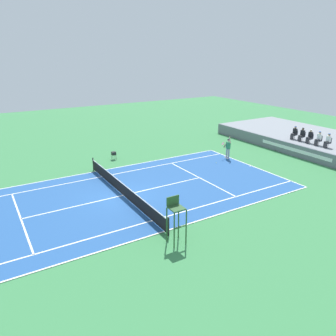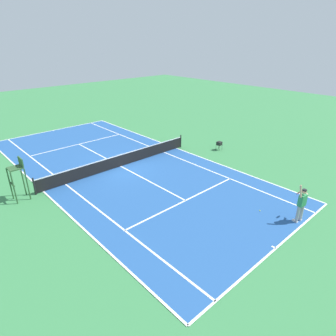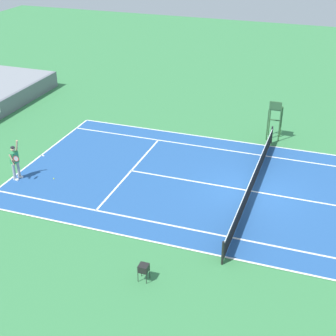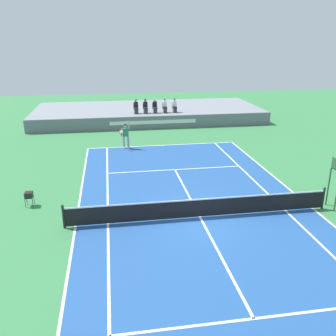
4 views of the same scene
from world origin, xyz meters
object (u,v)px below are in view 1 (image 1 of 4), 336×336
spectator_seated_4 (328,141)px  umpire_chair (176,214)px  spectator_seated_1 (302,135)px  spectator_seated_2 (310,137)px  tennis_ball (216,163)px  ball_hopper (114,153)px  spectator_seated_0 (294,133)px  tennis_player (228,148)px  spectator_seated_3 (319,139)px

spectator_seated_4 → umpire_chair: 19.34m
spectator_seated_1 → spectator_seated_2: bearing=0.0°
spectator_seated_4 → tennis_ball: (-4.33, -9.02, -1.73)m
umpire_chair → ball_hopper: (-14.45, 2.54, -0.98)m
spectator_seated_1 → spectator_seated_2: same height
spectator_seated_0 → spectator_seated_4: 3.57m
spectator_seated_1 → umpire_chair: (7.15, -18.82, -0.21)m
spectator_seated_1 → spectator_seated_4: 2.71m
ball_hopper → spectator_seated_1: bearing=65.8°
spectator_seated_0 → spectator_seated_1: bearing=0.0°
tennis_ball → spectator_seated_0: bearing=85.2°
spectator_seated_0 → tennis_player: size_ratio=0.61×
spectator_seated_2 → spectator_seated_3: 0.92m
ball_hopper → spectator_seated_2: bearing=63.3°
spectator_seated_2 → tennis_player: size_ratio=0.61×
tennis_ball → ball_hopper: size_ratio=0.10×
tennis_player → tennis_ball: tennis_player is taller
spectator_seated_3 → spectator_seated_2: bearing=180.0°
tennis_player → umpire_chair: bearing=-51.0°
spectator_seated_0 → spectator_seated_2: bearing=0.0°
spectator_seated_0 → spectator_seated_4: same height
spectator_seated_3 → ball_hopper: bearing=-119.2°
spectator_seated_1 → spectator_seated_3: same height
spectator_seated_0 → spectator_seated_1: 0.87m
spectator_seated_3 → ball_hopper: (-9.09, -16.28, -1.19)m
spectator_seated_0 → tennis_ball: (-0.75, -9.02, -1.73)m
spectator_seated_4 → umpire_chair: (4.45, -18.82, -0.21)m
tennis_ball → spectator_seated_1: bearing=79.8°
spectator_seated_4 → spectator_seated_0: bearing=180.0°
spectator_seated_3 → spectator_seated_4: 0.92m
spectator_seated_0 → tennis_player: spectator_seated_0 is taller
tennis_player → ball_hopper: (-5.10, -9.02, -0.42)m
spectator_seated_1 → tennis_player: spectator_seated_1 is taller
spectator_seated_0 → umpire_chair: umpire_chair is taller
spectator_seated_1 → ball_hopper: (-7.30, -16.28, -1.19)m
spectator_seated_0 → spectator_seated_3: 2.66m
spectator_seated_3 → umpire_chair: 19.57m
spectator_seated_3 → tennis_player: (-3.99, -7.25, -0.77)m
spectator_seated_0 → spectator_seated_3: (2.66, 0.00, 0.00)m
spectator_seated_1 → spectator_seated_3: size_ratio=1.00×
umpire_chair → ball_hopper: size_ratio=3.49×
tennis_player → ball_hopper: 10.37m
umpire_chair → tennis_player: bearing=129.0°
ball_hopper → tennis_ball: bearing=51.9°
spectator_seated_0 → spectator_seated_4: (3.57, 0.00, 0.00)m
tennis_ball → spectator_seated_4: bearing=64.4°
spectator_seated_2 → umpire_chair: bearing=-71.6°
spectator_seated_0 → umpire_chair: 20.46m
tennis_player → tennis_ball: bearing=-71.8°
spectator_seated_1 → umpire_chair: umpire_chair is taller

